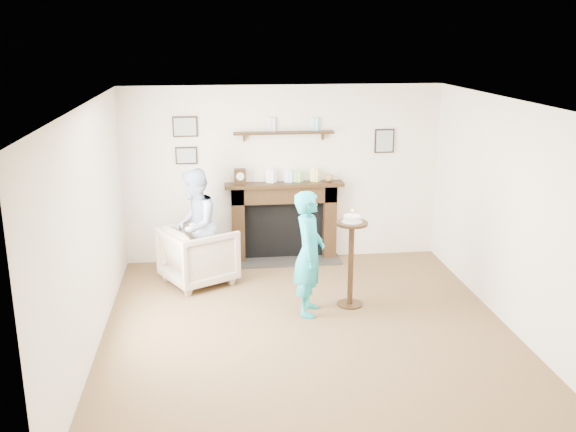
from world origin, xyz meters
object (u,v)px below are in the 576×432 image
object	(u,v)px
man	(197,279)
pedestal_table	(351,247)
woman	(308,312)
armchair	(200,282)

from	to	relation	value
man	pedestal_table	bearing A→B (deg)	69.88
man	woman	xyz separation A→B (m)	(1.33, -1.23, 0.00)
armchair	pedestal_table	distance (m)	2.19
man	pedestal_table	xyz separation A→B (m)	(1.86, -1.08, 0.74)
woman	pedestal_table	bearing A→B (deg)	-59.88
man	pedestal_table	distance (m)	2.27
armchair	pedestal_table	bearing A→B (deg)	-146.72
armchair	woman	distance (m)	1.71
man	pedestal_table	size ratio (longest dim) A/B	1.25
man	armchair	bearing A→B (deg)	26.71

